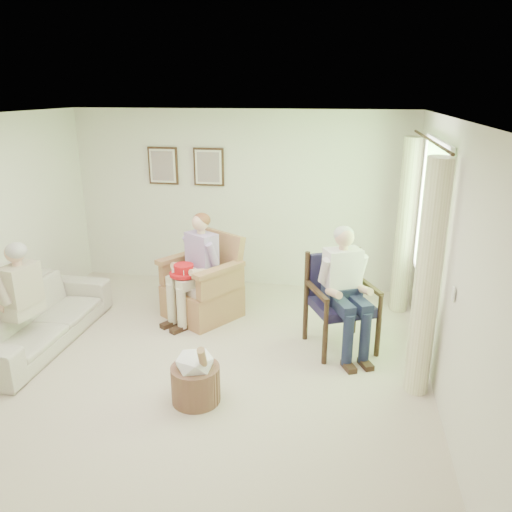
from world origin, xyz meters
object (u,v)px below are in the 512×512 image
at_px(wicker_armchair, 203,291).
at_px(wood_armchair, 342,297).
at_px(person_dark, 343,282).
at_px(red_hat, 184,271).
at_px(sofa, 36,318).
at_px(person_sofa, 16,294).
at_px(hatbox, 196,376).
at_px(person_wicker, 198,261).

height_order(wicker_armchair, wood_armchair, wicker_armchair).
distance_m(wicker_armchair, person_dark, 1.98).
distance_m(wood_armchair, red_hat, 1.96).
xyz_separation_m(sofa, person_dark, (3.51, 0.43, 0.53)).
bearing_deg(wood_armchair, wicker_armchair, 139.70).
bearing_deg(sofa, red_hat, -63.74).
bearing_deg(wicker_armchair, sofa, -114.29).
distance_m(wicker_armchair, person_sofa, 2.21).
bearing_deg(wicker_armchair, hatbox, -42.59).
xyz_separation_m(wood_armchair, person_sofa, (-3.51, -0.88, 0.15)).
distance_m(wood_armchair, sofa, 3.57).
xyz_separation_m(wicker_armchair, person_sofa, (-1.71, -1.35, 0.39)).
bearing_deg(red_hat, wood_armchair, -5.00).
xyz_separation_m(sofa, person_wicker, (1.71, 0.93, 0.49)).
relative_size(wicker_armchair, red_hat, 3.05).
height_order(person_wicker, person_dark, person_dark).
bearing_deg(wicker_armchair, person_sofa, -108.21).
bearing_deg(wood_armchair, person_sofa, 168.45).
height_order(wood_armchair, person_dark, person_dark).
relative_size(person_dark, hatbox, 2.06).
height_order(wood_armchair, person_wicker, person_wicker).
distance_m(wood_armchair, person_wicker, 1.84).
relative_size(sofa, hatbox, 3.12).
xyz_separation_m(wood_armchair, red_hat, (-1.94, 0.17, 0.14)).
distance_m(sofa, person_wicker, 2.01).
relative_size(person_sofa, hatbox, 1.86).
height_order(wood_armchair, hatbox, wood_armchair).
height_order(sofa, person_wicker, person_wicker).
distance_m(person_dark, red_hat, 1.98).
distance_m(wicker_armchair, wood_armchair, 1.88).
height_order(wicker_armchair, hatbox, wicker_armchair).
xyz_separation_m(person_dark, person_sofa, (-3.51, -0.70, -0.11)).
height_order(person_dark, person_sofa, person_dark).
bearing_deg(wicker_armchair, person_wicker, -56.48).
xyz_separation_m(wicker_armchair, person_dark, (1.80, -0.65, 0.50)).
xyz_separation_m(person_wicker, person_dark, (1.80, -0.51, 0.04)).
relative_size(person_wicker, red_hat, 3.86).
distance_m(sofa, hatbox, 2.32).
bearing_deg(hatbox, person_wicker, 104.98).
relative_size(wood_armchair, hatbox, 1.55).
height_order(wood_armchair, red_hat, wood_armchair).
bearing_deg(red_hat, sofa, -153.74).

